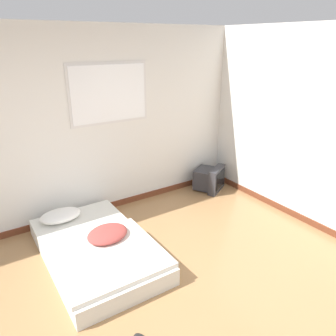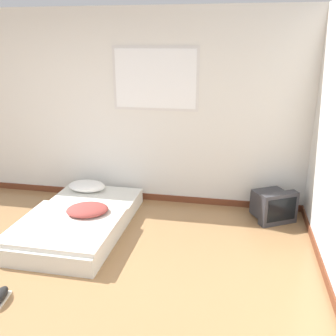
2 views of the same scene
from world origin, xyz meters
name	(u,v)px [view 2 (image 2 of 2)]	position (x,y,z in m)	size (l,w,h in m)	color
wall_back	(92,109)	(0.01, 2.46, 1.29)	(8.27, 0.08, 2.60)	silver
mattress_bed	(79,219)	(0.18, 1.39, 0.13)	(1.12, 1.87, 0.35)	silver
crt_tv	(273,205)	(2.51, 2.11, 0.20)	(0.59, 0.58, 0.41)	#333338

